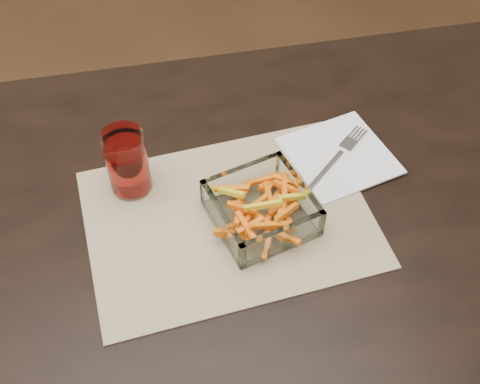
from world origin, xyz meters
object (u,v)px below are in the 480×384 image
tumbler (127,164)px  fork (339,155)px  dining_table (196,270)px  glass_bowl (261,210)px

tumbler → fork: 0.36m
dining_table → glass_bowl: 0.16m
fork → dining_table: bearing=-108.2°
dining_table → fork: bearing=23.7°
glass_bowl → fork: glass_bowl is taller
glass_bowl → fork: size_ratio=1.24×
dining_table → fork: (0.28, 0.12, 0.10)m
tumbler → glass_bowl: bearing=-29.3°
dining_table → tumbler: size_ratio=13.44×
glass_bowl → tumbler: tumbler is taller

